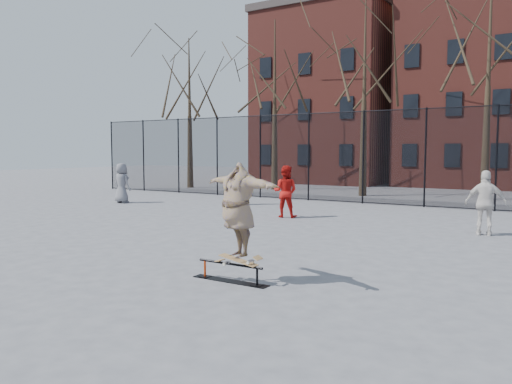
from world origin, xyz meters
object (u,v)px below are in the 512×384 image
Objects in this scene: bystander_red at (285,192)px; skateboard at (238,261)px; skate_rail at (230,274)px; bystander_grey at (122,183)px; bystander_black at (240,184)px; skater at (238,212)px; bystander_white at (486,203)px.

skateboard is at bearing 100.88° from bystander_red.
skate_rail is 14.24m from bystander_grey.
bystander_red reaches higher than bystander_black.
skateboard is 0.44× the size of bystander_red.
bystander_black is at bearing 145.93° from skater.
bystander_red is (-3.43, 7.91, -0.35)m from skater.
bystander_red is at bearing 135.55° from skater.
skate_rail is 8.20m from bystander_white.
bystander_red is (8.33, -0.34, 0.02)m from bystander_grey.
bystander_red reaches higher than bystander_grey.
bystander_red is at bearing 113.46° from skateboard.
skate_rail is 12.46m from bystander_black.
bystander_black is at bearing 123.17° from skate_rail.
skateboard is at bearing 147.98° from bystander_grey.
skateboard reaches higher than skate_rail.
bystander_white is (2.91, 7.56, 0.50)m from skateboard.
bystander_white is at bearing 164.31° from bystander_red.
bystander_white is at bearing 91.05° from skater.
bystander_black is at bearing -152.59° from bystander_grey.
skater is (0.00, -0.00, 0.86)m from skateboard.
bystander_grey is at bearing -14.94° from bystander_red.
skate_rail is 0.86× the size of bystander_grey.
bystander_black is (-6.98, 10.41, 0.48)m from skateboard.
skate_rail is 1.12m from skater.
bystander_black reaches higher than skateboard.
bystander_red is (-3.43, 7.91, 0.51)m from skateboard.
skater is (0.18, -0.00, 1.10)m from skate_rail.
bystander_grey is 0.99× the size of bystander_white.
bystander_red is at bearing 150.72° from bystander_black.
bystander_black is at bearing 123.84° from skateboard.
bystander_red is (-3.26, 7.91, 0.76)m from skate_rail.
bystander_grey is at bearing -11.12° from bystander_white.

